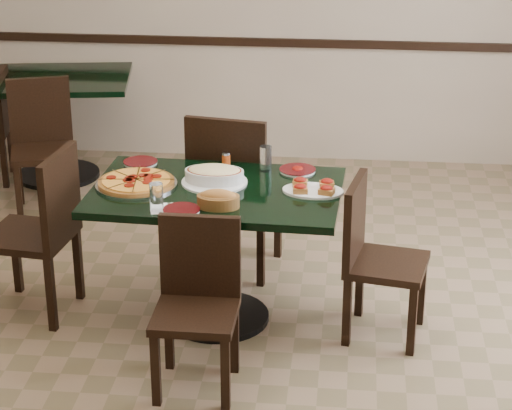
# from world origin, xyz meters

# --- Properties ---
(floor) EXTENTS (5.50, 5.50, 0.00)m
(floor) POSITION_xyz_m (0.00, 0.00, 0.00)
(floor) COLOR brown
(floor) RESTS_ON ground
(room_shell) EXTENTS (5.50, 5.50, 5.50)m
(room_shell) POSITION_xyz_m (1.02, 1.73, 1.17)
(room_shell) COLOR white
(room_shell) RESTS_ON floor
(main_table) EXTENTS (1.30, 0.87, 0.75)m
(main_table) POSITION_xyz_m (-0.14, 0.16, 0.57)
(main_table) COLOR black
(main_table) RESTS_ON floor
(back_table) EXTENTS (1.20, 0.95, 0.75)m
(back_table) POSITION_xyz_m (-1.60, 2.17, 0.52)
(back_table) COLOR black
(back_table) RESTS_ON floor
(chair_far) EXTENTS (0.53, 0.53, 0.98)m
(chair_far) POSITION_xyz_m (-0.13, 0.71, 0.55)
(chair_far) COLOR black
(chair_far) RESTS_ON floor
(chair_near) EXTENTS (0.38, 0.38, 0.81)m
(chair_near) POSITION_xyz_m (-0.15, -0.44, 0.45)
(chair_near) COLOR black
(chair_near) RESTS_ON floor
(chair_right) EXTENTS (0.46, 0.46, 0.83)m
(chair_right) POSITION_xyz_m (0.66, 0.10, 0.46)
(chair_right) COLOR black
(chair_right) RESTS_ON floor
(chair_left) EXTENTS (0.48, 0.48, 0.92)m
(chair_left) POSITION_xyz_m (-1.06, 0.15, 0.51)
(chair_left) COLOR black
(chair_left) RESTS_ON floor
(back_chair_near) EXTENTS (0.51, 0.51, 0.88)m
(back_chair_near) POSITION_xyz_m (-1.51, 1.59, 0.49)
(back_chair_near) COLOR black
(back_chair_near) RESTS_ON floor
(pepperoni_pizza) EXTENTS (0.42, 0.42, 0.04)m
(pepperoni_pizza) POSITION_xyz_m (-0.56, 0.17, 0.77)
(pepperoni_pizza) COLOR #B4B3BB
(pepperoni_pizza) RESTS_ON main_table
(lasagna_casserole) EXTENTS (0.34, 0.34, 0.09)m
(lasagna_casserole) POSITION_xyz_m (-0.16, 0.24, 0.80)
(lasagna_casserole) COLOR silver
(lasagna_casserole) RESTS_ON main_table
(bread_basket) EXTENTS (0.21, 0.14, 0.09)m
(bread_basket) POSITION_xyz_m (-0.10, -0.08, 0.79)
(bread_basket) COLOR brown
(bread_basket) RESTS_ON main_table
(bruschetta_platter) EXTENTS (0.33, 0.24, 0.05)m
(bruschetta_platter) POSITION_xyz_m (0.35, 0.16, 0.77)
(bruschetta_platter) COLOR silver
(bruschetta_platter) RESTS_ON main_table
(side_plate_near) EXTENTS (0.18, 0.18, 0.02)m
(side_plate_near) POSITION_xyz_m (-0.27, -0.15, 0.76)
(side_plate_near) COLOR silver
(side_plate_near) RESTS_ON main_table
(side_plate_far_r) EXTENTS (0.19, 0.19, 0.03)m
(side_plate_far_r) POSITION_xyz_m (0.25, 0.45, 0.76)
(side_plate_far_r) COLOR silver
(side_plate_far_r) RESTS_ON main_table
(side_plate_far_l) EXTENTS (0.19, 0.19, 0.02)m
(side_plate_far_l) POSITION_xyz_m (-0.60, 0.49, 0.76)
(side_plate_far_l) COLOR silver
(side_plate_far_l) RESTS_ON main_table
(napkin_setting) EXTENTS (0.16, 0.16, 0.01)m
(napkin_setting) POSITION_xyz_m (-0.35, -0.13, 0.75)
(napkin_setting) COLOR white
(napkin_setting) RESTS_ON main_table
(water_glass_a) EXTENTS (0.06, 0.06, 0.14)m
(water_glass_a) POSITION_xyz_m (0.08, 0.44, 0.82)
(water_glass_a) COLOR white
(water_glass_a) RESTS_ON main_table
(water_glass_b) EXTENTS (0.07, 0.07, 0.14)m
(water_glass_b) POSITION_xyz_m (-0.39, -0.15, 0.82)
(water_glass_b) COLOR white
(water_glass_b) RESTS_ON main_table
(pepper_shaker) EXTENTS (0.05, 0.05, 0.08)m
(pepper_shaker) POSITION_xyz_m (-0.13, 0.49, 0.79)
(pepper_shaker) COLOR #B04A12
(pepper_shaker) RESTS_ON main_table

